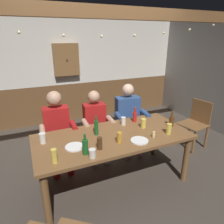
{
  "coord_description": "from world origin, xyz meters",
  "views": [
    {
      "loc": [
        -0.99,
        -2.27,
        1.99
      ],
      "look_at": [
        0.0,
        -0.01,
        1.06
      ],
      "focal_mm": 32.55,
      "sensor_mm": 36.0,
      "label": 1
    }
  ],
  "objects": [
    {
      "name": "ground_plane",
      "position": [
        0.0,
        0.0,
        0.0
      ],
      "size": [
        6.62,
        6.62,
        0.0
      ],
      "primitive_type": "plane",
      "color": "#423A33"
    },
    {
      "name": "back_wall_upper",
      "position": [
        0.0,
        2.53,
        1.63
      ],
      "size": [
        5.52,
        0.12,
        1.44
      ],
      "primitive_type": "cube",
      "color": "silver"
    },
    {
      "name": "back_wall_wainscot",
      "position": [
        0.0,
        2.53,
        0.46
      ],
      "size": [
        5.52,
        0.12,
        0.91
      ],
      "primitive_type": "cube",
      "color": "brown",
      "rests_on": "ground_plane"
    },
    {
      "name": "ceiling_beam",
      "position": [
        0.0,
        0.37,
        2.27
      ],
      "size": [
        4.96,
        0.14,
        0.16
      ],
      "primitive_type": "cube",
      "color": "brown"
    },
    {
      "name": "dining_table",
      "position": [
        0.0,
        -0.05,
        0.65
      ],
      "size": [
        2.07,
        0.94,
        0.74
      ],
      "color": "brown",
      "rests_on": "ground_plane"
    },
    {
      "name": "person_0",
      "position": [
        -0.62,
        0.64,
        0.68
      ],
      "size": [
        0.54,
        0.53,
        1.23
      ],
      "rotation": [
        0.0,
        0.0,
        3.1
      ],
      "color": "#AD1919",
      "rests_on": "ground_plane"
    },
    {
      "name": "person_1",
      "position": [
        -0.0,
        0.64,
        0.64
      ],
      "size": [
        0.51,
        0.52,
        1.17
      ],
      "rotation": [
        0.0,
        0.0,
        3.08
      ],
      "color": "#AD1919",
      "rests_on": "ground_plane"
    },
    {
      "name": "person_2",
      "position": [
        0.61,
        0.64,
        0.67
      ],
      "size": [
        0.58,
        0.56,
        1.22
      ],
      "rotation": [
        0.0,
        0.0,
        3.01
      ],
      "color": "#2D4C84",
      "rests_on": "ground_plane"
    },
    {
      "name": "chair_empty_near_left",
      "position": [
        1.84,
        0.28,
        0.48
      ],
      "size": [
        0.51,
        0.51,
        0.88
      ],
      "rotation": [
        0.0,
        0.0,
        -4.53
      ],
      "color": "brown",
      "rests_on": "ground_plane"
    },
    {
      "name": "table_candle",
      "position": [
        0.46,
        -0.31,
        0.78
      ],
      "size": [
        0.04,
        0.04,
        0.08
      ],
      "primitive_type": "cylinder",
      "color": "#F9E08C",
      "rests_on": "dining_table"
    },
    {
      "name": "plate_0",
      "position": [
        -0.55,
        -0.15,
        0.75
      ],
      "size": [
        0.23,
        0.23,
        0.01
      ],
      "primitive_type": "cylinder",
      "color": "white",
      "rests_on": "dining_table"
    },
    {
      "name": "plate_1",
      "position": [
        0.24,
        -0.33,
        0.75
      ],
      "size": [
        0.23,
        0.23,
        0.01
      ],
      "primitive_type": "cylinder",
      "color": "white",
      "rests_on": "dining_table"
    },
    {
      "name": "bottle_0",
      "position": [
        0.91,
        -0.11,
        0.82
      ],
      "size": [
        0.07,
        0.07,
        0.23
      ],
      "color": "#593314",
      "rests_on": "dining_table"
    },
    {
      "name": "bottle_1",
      "position": [
        -0.47,
        -0.34,
        0.84
      ],
      "size": [
        0.07,
        0.07,
        0.24
      ],
      "color": "#195923",
      "rests_on": "dining_table"
    },
    {
      "name": "bottle_2",
      "position": [
        -0.2,
        0.06,
        0.85
      ],
      "size": [
        0.05,
        0.05,
        0.27
      ],
      "color": "#195923",
      "rests_on": "dining_table"
    },
    {
      "name": "bottle_3",
      "position": [
        0.5,
        0.24,
        0.83
      ],
      "size": [
        0.06,
        0.06,
        0.23
      ],
      "color": "red",
      "rests_on": "dining_table"
    },
    {
      "name": "pint_glass_0",
      "position": [
        -0.88,
        0.12,
        0.81
      ],
      "size": [
        0.08,
        0.08,
        0.13
      ],
      "primitive_type": "cylinder",
      "color": "white",
      "rests_on": "dining_table"
    },
    {
      "name": "pint_glass_1",
      "position": [
        0.5,
        -0.0,
        0.81
      ],
      "size": [
        0.07,
        0.07,
        0.14
      ],
      "primitive_type": "cylinder",
      "color": "#E5C64C",
      "rests_on": "dining_table"
    },
    {
      "name": "pint_glass_2",
      "position": [
        -0.81,
        -0.37,
        0.82
      ],
      "size": [
        0.06,
        0.06,
        0.16
      ],
      "primitive_type": "cylinder",
      "color": "#E5C64C",
      "rests_on": "dining_table"
    },
    {
      "name": "pint_glass_3",
      "position": [
        -0.29,
        -0.3,
        0.82
      ],
      "size": [
        0.06,
        0.06,
        0.15
      ],
      "primitive_type": "cylinder",
      "color": "#4C2D19",
      "rests_on": "dining_table"
    },
    {
      "name": "pint_glass_4",
      "position": [
        -0.01,
        -0.26,
        0.81
      ],
      "size": [
        0.06,
        0.06,
        0.14
      ],
      "primitive_type": "cylinder",
      "color": "gold",
      "rests_on": "dining_table"
    },
    {
      "name": "pint_glass_5",
      "position": [
        0.71,
        -0.3,
        0.81
      ],
      "size": [
        0.07,
        0.07,
        0.14
      ],
      "primitive_type": "cylinder",
      "color": "#E5C64C",
      "rests_on": "dining_table"
    },
    {
      "name": "pint_glass_6",
      "position": [
        -0.42,
        -0.44,
        0.79
      ],
      "size": [
        0.08,
        0.08,
        0.1
      ],
      "primitive_type": "cylinder",
      "color": "white",
      "rests_on": "dining_table"
    },
    {
      "name": "pint_glass_7",
      "position": [
        0.28,
        0.2,
        0.8
      ],
      "size": [
        0.07,
        0.07,
        0.12
      ],
      "primitive_type": "cylinder",
      "color": "white",
      "rests_on": "dining_table"
    },
    {
      "name": "wall_dart_cabinet",
      "position": [
        -0.06,
        2.4,
        1.49
      ],
      "size": [
        0.56,
        0.15,
        0.7
      ],
      "color": "brown"
    },
    {
      "name": "string_lights",
      "position": [
        0.0,
        0.32,
        2.05
      ],
      "size": [
        3.9,
        0.04,
        0.2
      ],
      "color": "#F9EAB2"
    }
  ]
}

